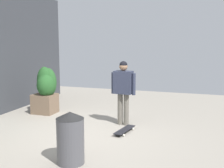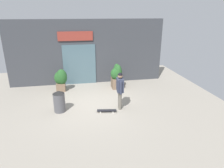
% 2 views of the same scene
% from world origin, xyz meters
% --- Properties ---
extents(ground_plane, '(12.00, 12.00, 0.00)m').
position_xyz_m(ground_plane, '(0.00, 0.00, 0.00)').
color(ground_plane, gray).
extents(building_facade, '(8.64, 0.31, 3.57)m').
position_xyz_m(building_facade, '(-0.02, 3.03, 1.77)').
color(building_facade, '#383A3F').
rests_on(building_facade, ground_plane).
extents(skateboarder, '(0.29, 0.63, 1.60)m').
position_xyz_m(skateboarder, '(1.04, -0.65, 0.97)').
color(skateboarder, '#666056').
rests_on(skateboarder, ground_plane).
extents(skateboard, '(0.82, 0.33, 0.08)m').
position_xyz_m(skateboard, '(0.44, -0.86, 0.06)').
color(skateboard, black).
rests_on(skateboard, ground_plane).
extents(planter_box_left, '(0.64, 0.68, 1.35)m').
position_xyz_m(planter_box_left, '(1.43, 1.77, 0.72)').
color(planter_box_left, brown).
rests_on(planter_box_left, ground_plane).
extents(planter_box_right, '(0.65, 0.61, 1.17)m').
position_xyz_m(planter_box_right, '(-1.50, 1.91, 0.63)').
color(planter_box_right, brown).
rests_on(planter_box_right, ground_plane).
extents(trash_bin, '(0.48, 0.48, 0.91)m').
position_xyz_m(trash_bin, '(-1.46, -0.44, 0.46)').
color(trash_bin, '#4C4C51').
rests_on(trash_bin, ground_plane).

